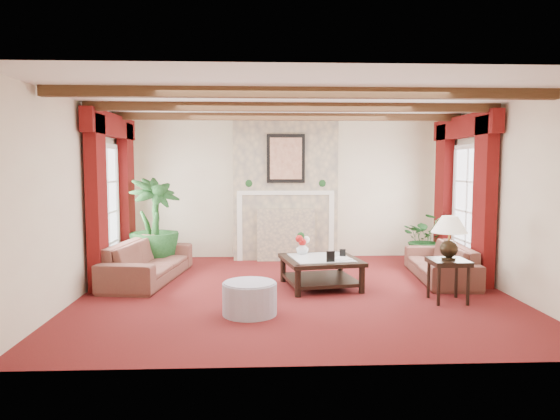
{
  "coord_description": "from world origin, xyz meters",
  "views": [
    {
      "loc": [
        -0.53,
        -7.12,
        1.82
      ],
      "look_at": [
        -0.2,
        0.4,
        1.15
      ],
      "focal_mm": 32.0,
      "sensor_mm": 36.0,
      "label": 1
    }
  ],
  "objects_px": {
    "side_table": "(448,281)",
    "potted_palm": "(154,244)",
    "coffee_table": "(321,273)",
    "sofa_right": "(440,256)",
    "sofa_left": "(148,254)",
    "ottoman": "(250,299)"
  },
  "relations": [
    {
      "from": "side_table",
      "to": "potted_palm",
      "type": "bearing_deg",
      "value": 152.03
    },
    {
      "from": "coffee_table",
      "to": "sofa_right",
      "type": "bearing_deg",
      "value": 3.01
    },
    {
      "from": "sofa_right",
      "to": "side_table",
      "type": "distance_m",
      "value": 1.37
    },
    {
      "from": "sofa_left",
      "to": "sofa_right",
      "type": "height_order",
      "value": "sofa_left"
    },
    {
      "from": "sofa_right",
      "to": "potted_palm",
      "type": "distance_m",
      "value": 4.85
    },
    {
      "from": "sofa_right",
      "to": "potted_palm",
      "type": "relative_size",
      "value": 1.1
    },
    {
      "from": "potted_palm",
      "to": "side_table",
      "type": "relative_size",
      "value": 3.14
    },
    {
      "from": "sofa_left",
      "to": "sofa_right",
      "type": "xyz_separation_m",
      "value": [
        4.66,
        -0.14,
        -0.04
      ]
    },
    {
      "from": "sofa_left",
      "to": "potted_palm",
      "type": "xyz_separation_m",
      "value": [
        -0.08,
        0.86,
        0.03
      ]
    },
    {
      "from": "potted_palm",
      "to": "sofa_left",
      "type": "bearing_deg",
      "value": -84.59
    },
    {
      "from": "sofa_left",
      "to": "sofa_right",
      "type": "distance_m",
      "value": 4.66
    },
    {
      "from": "sofa_right",
      "to": "ottoman",
      "type": "relative_size",
      "value": 2.95
    },
    {
      "from": "sofa_left",
      "to": "sofa_right",
      "type": "bearing_deg",
      "value": -83.78
    },
    {
      "from": "side_table",
      "to": "ottoman",
      "type": "height_order",
      "value": "side_table"
    },
    {
      "from": "sofa_left",
      "to": "ottoman",
      "type": "distance_m",
      "value": 2.52
    },
    {
      "from": "coffee_table",
      "to": "ottoman",
      "type": "height_order",
      "value": "coffee_table"
    },
    {
      "from": "potted_palm",
      "to": "ottoman",
      "type": "relative_size",
      "value": 2.69
    },
    {
      "from": "side_table",
      "to": "sofa_left",
      "type": "bearing_deg",
      "value": 161.27
    },
    {
      "from": "potted_palm",
      "to": "ottoman",
      "type": "distance_m",
      "value": 3.27
    },
    {
      "from": "sofa_right",
      "to": "ottoman",
      "type": "height_order",
      "value": "sofa_right"
    },
    {
      "from": "potted_palm",
      "to": "side_table",
      "type": "height_order",
      "value": "potted_palm"
    },
    {
      "from": "sofa_right",
      "to": "coffee_table",
      "type": "relative_size",
      "value": 1.82
    }
  ]
}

